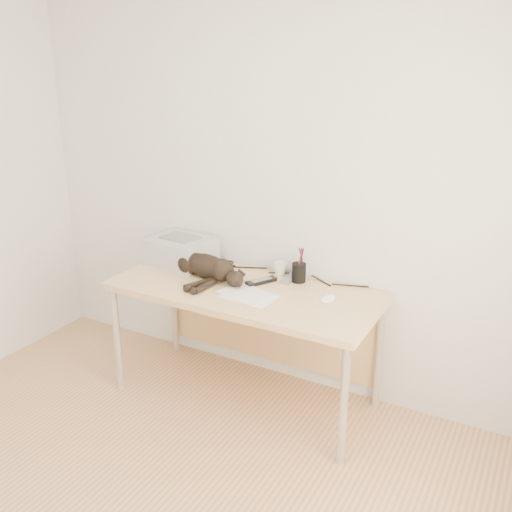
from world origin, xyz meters
The scene contains 11 objects.
wall_back centered at (0.00, 1.75, 1.30)m, with size 3.50×3.50×0.00m, color white.
desk centered at (0.00, 1.48, 0.61)m, with size 1.60×0.70×0.74m.
printer centered at (-0.57, 1.56, 0.83)m, with size 0.41×0.36×0.18m.
papers centered at (0.07, 1.30, 0.74)m, with size 0.36×0.29×0.01m.
cat centered at (-0.30, 1.42, 0.81)m, with size 0.68×0.39×0.16m.
mug centered at (0.10, 1.67, 0.78)m, with size 0.09×0.09×0.08m, color white.
pen_cup centered at (0.24, 1.63, 0.80)m, with size 0.08×0.08×0.22m.
remote_grey centered at (0.18, 1.64, 0.75)m, with size 0.05×0.19×0.02m, color slate.
remote_black centered at (0.05, 1.50, 0.75)m, with size 0.05×0.20×0.02m, color black.
mouse centered at (0.49, 1.47, 0.76)m, with size 0.07×0.12×0.04m, color white.
cable_tangle centered at (0.00, 1.70, 0.75)m, with size 1.36×0.09×0.01m, color black, non-canonical shape.
Camera 1 is at (1.54, -1.30, 2.04)m, focal length 40.00 mm.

